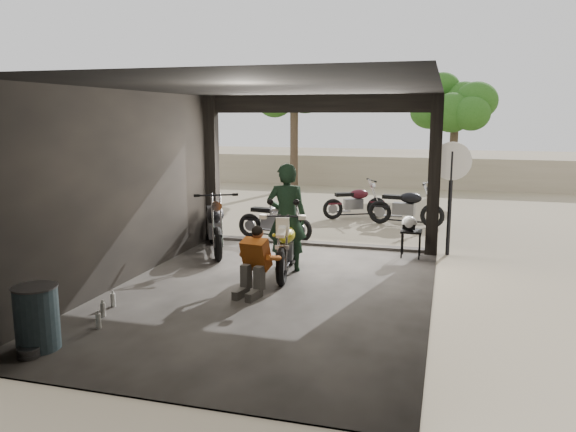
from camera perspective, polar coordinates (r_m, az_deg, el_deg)
The scene contains 16 objects.
ground at distance 8.93m, azimuth -2.04°, elevation -8.01°, with size 80.00×80.00×0.00m, color #7A6D56.
garage at distance 9.13m, azimuth -1.03°, elevation 0.68°, with size 7.00×7.13×3.20m.
boundary_wall at distance 22.33m, azimuth 9.12°, elevation 4.44°, with size 18.00×0.30×1.20m, color gray.
tree_left at distance 21.35m, azimuth 0.63°, elevation 13.41°, with size 2.20×2.20×5.60m.
tree_right at distance 22.08m, azimuth 16.72°, elevation 11.77°, with size 2.20×2.20×5.00m.
main_bike at distance 9.86m, azimuth -0.12°, elevation -2.67°, with size 0.73×1.78×1.18m, color #F1E7CB, non-canonical shape.
left_bike at distance 11.58m, azimuth -7.45°, elevation -0.54°, with size 0.79×1.91×1.29m, color black, non-canonical shape.
outside_bike_a at distance 12.64m, azimuth -1.38°, elevation -0.08°, with size 0.65×1.58×1.07m, color black, non-canonical shape.
outside_bike_b at distance 15.40m, azimuth 6.83°, elevation 1.70°, with size 0.65×1.57×1.06m, color #431019, non-canonical shape.
outside_bike_c at distance 14.58m, azimuth 11.89°, elevation 1.24°, with size 0.70×1.70×1.15m, color black, non-canonical shape.
rider at distance 10.02m, azimuth -0.14°, elevation -0.19°, with size 0.72×0.47×1.96m, color black.
mechanic at distance 8.71m, azimuth -3.63°, elevation -4.85°, with size 0.54×0.73×1.06m, color #BA5A18, non-canonical shape.
stool at distance 11.32m, azimuth 12.42°, elevation -1.79°, with size 0.40×0.40×0.56m.
helmet at distance 11.30m, azimuth 12.22°, elevation -0.69°, with size 0.29×0.31×0.28m, color white.
oil_drum at distance 7.43m, azimuth -24.14°, elevation -9.51°, with size 0.51×0.51×0.79m, color #3D5866.
sign_post at distance 11.58m, azimuth 16.23°, elevation 3.54°, with size 0.76×0.08×2.28m.
Camera 1 is at (2.63, -8.06, 2.79)m, focal length 35.00 mm.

